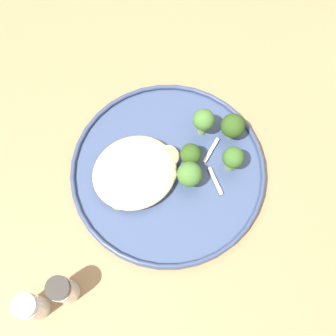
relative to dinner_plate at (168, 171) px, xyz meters
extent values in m
plane|color=#47423D|center=(-0.01, 0.02, -0.75)|extent=(6.00, 6.00, 0.00)
cube|color=#9E754C|center=(-0.01, 0.02, -0.03)|extent=(1.40, 1.00, 0.04)
cylinder|color=#38476B|center=(0.00, 0.00, 0.00)|extent=(0.29, 0.29, 0.01)
torus|color=#334162|center=(0.00, 0.00, 0.01)|extent=(0.29, 0.29, 0.01)
ellipsoid|color=beige|center=(-0.05, 0.02, 0.02)|extent=(0.12, 0.11, 0.03)
cylinder|color=#E5C689|center=(-0.03, 0.01, 0.01)|extent=(0.03, 0.03, 0.01)
cylinder|color=#958159|center=(-0.03, 0.01, 0.02)|extent=(0.03, 0.03, 0.00)
cylinder|color=beige|center=(-0.09, -0.01, 0.01)|extent=(0.02, 0.02, 0.01)
cylinder|color=#988766|center=(-0.09, -0.01, 0.02)|extent=(0.02, 0.02, 0.00)
cylinder|color=beige|center=(-0.04, 0.05, 0.01)|extent=(0.03, 0.03, 0.01)
cylinder|color=#988766|center=(-0.04, 0.05, 0.02)|extent=(0.02, 0.02, 0.00)
cylinder|color=#E5C689|center=(-0.04, 0.03, 0.01)|extent=(0.03, 0.03, 0.01)
cylinder|color=#958159|center=(-0.04, 0.03, 0.02)|extent=(0.03, 0.03, 0.00)
cylinder|color=#E5C689|center=(0.00, -0.01, 0.01)|extent=(0.02, 0.02, 0.01)
cylinder|color=#958159|center=(0.00, -0.01, 0.02)|extent=(0.02, 0.02, 0.00)
cylinder|color=#E5C689|center=(-0.05, 0.01, 0.01)|extent=(0.02, 0.02, 0.01)
cylinder|color=#958159|center=(-0.05, 0.01, 0.02)|extent=(0.02, 0.02, 0.00)
cylinder|color=#E5C689|center=(0.01, 0.02, 0.01)|extent=(0.03, 0.03, 0.01)
cylinder|color=#958159|center=(0.01, 0.02, 0.02)|extent=(0.03, 0.03, 0.00)
cylinder|color=#89A356|center=(0.04, 0.00, 0.01)|extent=(0.01, 0.01, 0.02)
sphere|color=#2D4C19|center=(0.04, 0.00, 0.03)|extent=(0.03, 0.03, 0.03)
cylinder|color=#89A356|center=(0.02, -0.03, 0.01)|extent=(0.02, 0.02, 0.02)
sphere|color=#42702D|center=(0.02, -0.03, 0.03)|extent=(0.04, 0.04, 0.04)
cylinder|color=#7A994C|center=(0.08, -0.04, 0.01)|extent=(0.02, 0.02, 0.02)
sphere|color=#386023|center=(0.08, -0.04, 0.04)|extent=(0.03, 0.03, 0.03)
cylinder|color=#89A356|center=(0.11, 0.01, 0.01)|extent=(0.02, 0.02, 0.02)
sphere|color=#2D4C19|center=(0.11, 0.01, 0.03)|extent=(0.04, 0.04, 0.04)
cylinder|color=#89A356|center=(0.08, 0.03, 0.02)|extent=(0.01, 0.01, 0.03)
sphere|color=#42702D|center=(0.08, 0.03, 0.04)|extent=(0.03, 0.03, 0.03)
cube|color=silver|center=(0.05, -0.05, 0.01)|extent=(0.01, 0.05, 0.00)
cube|color=silver|center=(0.07, 0.00, 0.01)|extent=(0.04, 0.03, 0.00)
cylinder|color=white|center=(-0.25, -0.09, 0.02)|extent=(0.03, 0.03, 0.05)
cylinder|color=silver|center=(-0.25, -0.09, 0.05)|extent=(0.03, 0.03, 0.01)
cylinder|color=white|center=(-0.20, -0.09, 0.02)|extent=(0.03, 0.03, 0.05)
cylinder|color=#332D28|center=(-0.20, -0.09, 0.05)|extent=(0.03, 0.03, 0.01)
camera|label=1|loc=(-0.10, -0.19, 0.60)|focal=45.55mm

